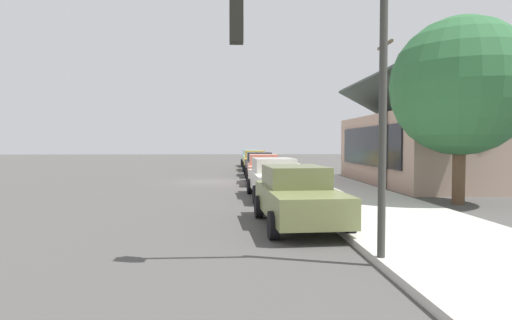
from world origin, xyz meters
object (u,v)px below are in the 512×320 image
Objects in this scene: car_seafoam at (251,158)px; car_charcoal at (259,164)px; car_coral at (264,169)px; fire_hydrant_red at (321,189)px; traffic_light_main at (324,71)px; utility_pole_wooden at (384,107)px; car_ivory at (274,177)px; car_olive at (297,195)px; shade_tree at (460,87)px; car_mustard at (255,160)px.

car_seafoam is 11.83m from car_charcoal.
fire_hydrant_red is at bearing 12.72° from car_coral.
car_seafoam is 0.88× the size of traffic_light_main.
utility_pole_wooden is at bearing 32.73° from car_charcoal.
car_coral is at bearing 179.67° from traffic_light_main.
traffic_light_main is (9.63, -0.09, 2.67)m from car_ivory.
car_charcoal is at bearing -146.98° from utility_pole_wooden.
traffic_light_main reaches higher than fire_hydrant_red.
car_olive is at bearing -0.75° from car_seafoam.
car_ivory is 7.66m from shade_tree.
car_mustard is at bearing -161.89° from shade_tree.
shade_tree reaches higher than car_ivory.
car_ivory is at bearing 177.05° from car_olive.
car_coral is (5.23, -0.09, -0.00)m from car_charcoal.
car_ivory is at bearing 0.53° from car_mustard.
traffic_light_main is (3.75, -0.12, 2.68)m from car_olive.
fire_hydrant_red is (7.66, 1.57, -0.32)m from car_coral.
traffic_light_main is (15.65, -0.09, 2.68)m from car_coral.
utility_pole_wooden reaches higher than car_seafoam.
shade_tree is at bearing 138.24° from traffic_light_main.
car_charcoal is at bearing -0.57° from car_seafoam.
car_mustard is 18.85m from fire_hydrant_red.
car_coral is at bearing -142.13° from shade_tree.
car_mustard is at bearing 177.42° from car_ivory.
shade_tree is at bearing 82.41° from fire_hydrant_red.
car_mustard is 17.15m from car_ivory.
utility_pole_wooden is at bearing 144.34° from car_olive.
car_seafoam is 5.93m from car_mustard.
car_charcoal is (11.83, 0.02, 0.00)m from car_seafoam.
traffic_light_main is (26.78, -0.19, 2.67)m from car_mustard.
fire_hydrant_red is (-7.99, 1.66, -2.99)m from traffic_light_main.
car_mustard is at bearing -0.39° from car_seafoam.
car_coral is 0.66× the size of shade_tree.
shade_tree is 5.21m from utility_pole_wooden.
car_mustard is 0.65× the size of utility_pole_wooden.
car_coral is 0.59× the size of utility_pole_wooden.
car_olive is (5.89, 0.02, -0.00)m from car_ivory.
car_ivory is at bearing -0.76° from car_charcoal.
utility_pole_wooden is at bearing 155.57° from traffic_light_main.
traffic_light_main is (32.71, -0.17, 2.68)m from car_seafoam.
fire_hydrant_red is (12.89, 1.48, -0.32)m from car_charcoal.
car_coral is 6.02m from car_ivory.
car_charcoal and car_ivory have the same top height.
traffic_light_main is at bearing -11.73° from fire_hydrant_red.
car_coral and car_olive have the same top height.
car_mustard is 26.91m from traffic_light_main.
fire_hydrant_red is at bearing -41.84° from utility_pole_wooden.
car_seafoam is 23.08m from car_ivory.
traffic_light_main is at bearing -0.94° from car_seafoam.
car_seafoam is 1.04× the size of car_coral.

